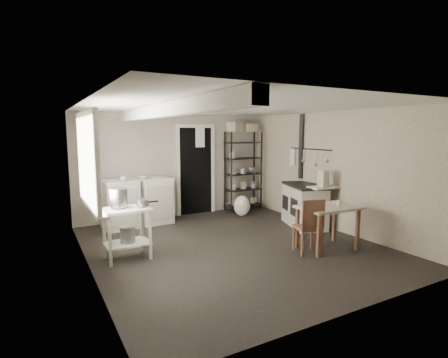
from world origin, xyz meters
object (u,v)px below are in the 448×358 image
prep_table (127,233)px  flour_sack (242,205)px  shelf_rack (243,171)px  stove (304,205)px  stockpot (118,198)px  work_table (327,226)px  chair (308,223)px  base_cabinets (138,203)px

prep_table → flour_sack: (2.95, 1.51, -0.16)m
prep_table → shelf_rack: bearing=31.8°
prep_table → stove: stove is taller
prep_table → stove: size_ratio=0.72×
stove → shelf_rack: bearing=116.9°
stockpot → work_table: (3.06, -1.15, -0.56)m
chair → stove: bearing=65.7°
prep_table → base_cabinets: bearing=70.4°
prep_table → chair: size_ratio=0.88×
prep_table → stockpot: 0.55m
base_cabinets → work_table: size_ratio=1.57×
prep_table → stockpot: bearing=155.8°
stockpot → shelf_rack: (3.43, 2.02, 0.01)m
flour_sack → base_cabinets: bearing=171.4°
base_cabinets → stove: bearing=-35.5°
shelf_rack → flour_sack: shelf_rack is taller
flour_sack → stove: bearing=-63.9°
shelf_rack → stockpot: bearing=-150.8°
base_cabinets → stove: base_cabinets is taller
stove → flour_sack: bearing=134.7°
work_table → flour_sack: 2.62m
stove → chair: chair is taller
prep_table → chair: chair is taller
prep_table → work_table: size_ratio=0.84×
shelf_rack → stove: 1.99m
prep_table → base_cabinets: (0.66, 1.85, 0.06)m
shelf_rack → chair: shelf_rack is taller
prep_table → work_table: bearing=-20.5°
stockpot → base_cabinets: stockpot is taller
chair → flour_sack: size_ratio=1.92×
chair → work_table: bearing=15.2°
work_table → chair: 0.43m
base_cabinets → prep_table: bearing=-115.3°
stove → flour_sack: stove is taller
shelf_rack → flour_sack: size_ratio=4.13×
stockpot → chair: 2.92m
base_cabinets → work_table: bearing=-57.8°
stockpot → stove: stockpot is taller
prep_table → flour_sack: 3.32m
flour_sack → chair: bearing=-98.8°
prep_table → stockpot: stockpot is taller
base_cabinets → flour_sack: bearing=-14.4°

